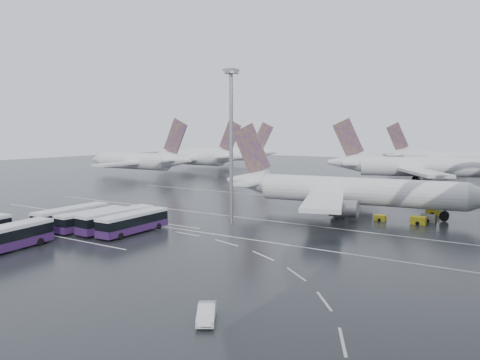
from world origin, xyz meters
The scene contains 23 objects.
ground centered at (0.00, 0.00, 0.00)m, with size 420.00×420.00×0.00m, color black.
lane_marking_near centered at (0.00, -2.00, 0.01)m, with size 120.00×0.25×0.01m, color silver.
lane_marking_mid centered at (0.00, 12.00, 0.01)m, with size 120.00×0.25×0.01m, color silver.
lane_marking_far centered at (0.00, 40.00, 0.01)m, with size 120.00×0.25×0.01m, color silver.
bus_bay_line_south centered at (-24.00, -16.00, 0.01)m, with size 28.00×0.25×0.01m, color silver.
bus_bay_line_north centered at (-24.00, 0.00, 0.01)m, with size 28.00×0.25×0.01m, color silver.
airliner_main centered at (4.72, 25.67, 4.34)m, with size 51.18×44.54×17.33m.
airliner_gate_b centered at (5.78, 86.63, 4.93)m, with size 55.19×49.04×19.69m.
airliner_gate_c centered at (5.43, 137.84, 4.84)m, with size 54.32×50.04×19.35m.
jet_remote_west centered at (-82.10, 59.22, 5.16)m, with size 45.72×36.78×19.97m.
jet_remote_mid centered at (-78.70, 87.33, 5.16)m, with size 45.69×36.75×19.98m.
jet_remote_far centered at (-84.70, 118.15, 5.09)m, with size 41.98×34.40×19.73m.
bus_row_near_a centered at (-28.34, -10.43, 1.81)m, with size 3.61×13.47×3.29m.
bus_row_near_b centered at (-24.54, -9.61, 1.64)m, with size 2.95×12.14×2.99m.
bus_row_near_c centered at (-20.22, -8.24, 1.81)m, with size 3.70×13.52×3.30m.
bus_row_near_d centered at (-16.53, -8.18, 1.75)m, with size 3.40×13.02×3.19m.
bus_row_far_c centered at (-22.42, -25.38, 1.86)m, with size 5.05×14.07×3.39m.
van_curve_c centered at (13.09, -28.94, 0.69)m, with size 1.47×4.21×1.39m, color silver.
floodlight_mast centered at (-8.00, 6.15, 16.26)m, with size 1.98×1.98×25.86m.
gse_cart_belly_a centered at (18.87, 22.84, 0.67)m, with size 2.47×1.46×1.35m, color gold.
gse_cart_belly_b centered at (19.87, 25.92, 0.67)m, with size 2.46×1.45×1.34m, color slate.
gse_cart_belly_c centered at (12.52, 22.54, 0.53)m, with size 1.93×1.14×1.05m, color gold.
gse_cart_belly_e centered at (19.20, 33.61, 0.66)m, with size 2.41×1.43×1.32m, color gold.
Camera 1 is at (35.67, -58.81, 15.71)m, focal length 35.00 mm.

